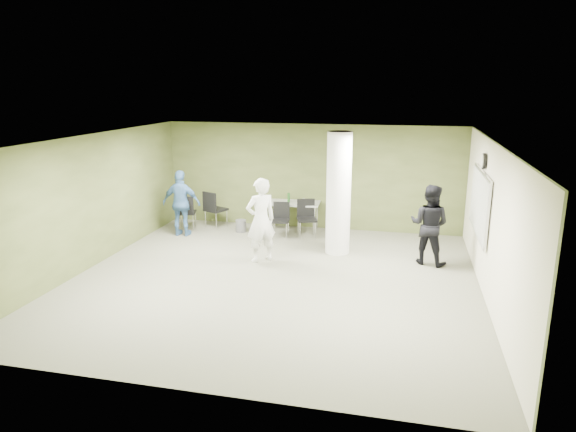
% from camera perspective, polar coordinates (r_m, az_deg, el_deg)
% --- Properties ---
extents(floor, '(8.00, 8.00, 0.00)m').
position_cam_1_polar(floor, '(10.39, -1.54, -7.05)').
color(floor, '#595746').
rests_on(floor, ground).
extents(ceiling, '(8.00, 8.00, 0.00)m').
position_cam_1_polar(ceiling, '(9.72, -1.65, 8.50)').
color(ceiling, white).
rests_on(ceiling, wall_back).
extents(wall_back, '(8.00, 2.80, 0.02)m').
position_cam_1_polar(wall_back, '(13.79, 2.61, 4.38)').
color(wall_back, '#414C24').
rests_on(wall_back, floor).
extents(wall_left, '(0.02, 8.00, 2.80)m').
position_cam_1_polar(wall_left, '(11.61, -21.07, 1.51)').
color(wall_left, '#414C24').
rests_on(wall_left, floor).
extents(wall_right_cream, '(0.02, 8.00, 2.80)m').
position_cam_1_polar(wall_right_cream, '(9.78, 21.73, -0.84)').
color(wall_right_cream, beige).
rests_on(wall_right_cream, floor).
extents(column, '(0.56, 0.56, 2.80)m').
position_cam_1_polar(column, '(11.69, 5.64, 2.50)').
color(column, silver).
rests_on(column, floor).
extents(whiteboard, '(0.05, 2.30, 1.30)m').
position_cam_1_polar(whiteboard, '(10.90, 20.49, 1.31)').
color(whiteboard, silver).
rests_on(whiteboard, wall_right_cream).
extents(wall_clock, '(0.06, 0.32, 0.32)m').
position_cam_1_polar(wall_clock, '(10.75, 20.90, 5.72)').
color(wall_clock, black).
rests_on(wall_clock, wall_right_cream).
extents(folding_table, '(1.68, 0.82, 1.03)m').
position_cam_1_polar(folding_table, '(13.59, 0.07, 1.34)').
color(folding_table, '#9C9C97').
rests_on(folding_table, floor).
extents(wastebasket, '(0.28, 0.28, 0.32)m').
position_cam_1_polar(wastebasket, '(13.65, -5.25, -1.10)').
color(wastebasket, '#4C4C4C').
rests_on(wastebasket, floor).
extents(chair_back_left, '(0.57, 0.57, 0.93)m').
position_cam_1_polar(chair_back_left, '(13.97, -11.26, 0.67)').
color(chair_back_left, black).
rests_on(chair_back_left, floor).
extents(chair_back_right, '(0.66, 0.66, 1.01)m').
position_cam_1_polar(chair_back_right, '(14.02, -8.30, 1.03)').
color(chair_back_right, black).
rests_on(chair_back_right, floor).
extents(chair_table_left, '(0.48, 0.48, 0.88)m').
position_cam_1_polar(chair_table_left, '(13.11, -0.80, -0.10)').
color(chair_table_left, black).
rests_on(chair_table_left, floor).
extents(chair_table_right, '(0.60, 0.60, 0.96)m').
position_cam_1_polar(chair_table_right, '(13.11, 2.06, 0.11)').
color(chair_table_right, black).
rests_on(chair_table_right, floor).
extents(woman_white, '(0.81, 0.78, 1.87)m').
position_cam_1_polar(woman_white, '(11.17, -3.04, -0.47)').
color(woman_white, silver).
rests_on(woman_white, floor).
extents(man_black, '(1.02, 0.90, 1.75)m').
position_cam_1_polar(man_black, '(11.44, 15.43, -0.93)').
color(man_black, black).
rests_on(man_black, floor).
extents(man_blue, '(1.01, 0.46, 1.70)m').
position_cam_1_polar(man_blue, '(13.39, -11.75, 1.39)').
color(man_blue, '#385E8C').
rests_on(man_blue, floor).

